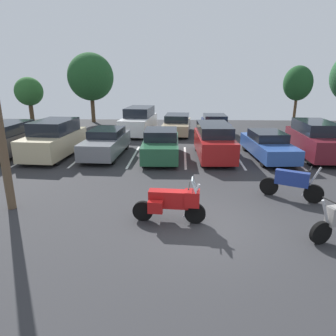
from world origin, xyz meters
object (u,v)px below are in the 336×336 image
object	(u,v)px
car_grey	(106,143)
car_green	(161,145)
motorcycle_third	(292,183)
car_maroon	(315,140)
car_champagne	(54,139)
car_far_white	(139,121)
motorcycle_touring	(172,202)
car_blue	(268,145)
car_red	(214,141)
car_far_tan	(177,124)
car_charcoal	(6,140)
car_far_navy	(215,124)

from	to	relation	value
car_grey	car_green	size ratio (longest dim) A/B	1.06
motorcycle_third	car_maroon	xyz separation A→B (m)	(3.23, 6.03, 0.35)
motorcycle_third	car_maroon	distance (m)	6.85
car_champagne	car_far_white	world-z (taller)	car_champagne
car_far_white	car_green	bearing A→B (deg)	-73.23
motorcycle_touring	car_blue	world-z (taller)	motorcycle_touring
car_red	car_far_tan	size ratio (longest dim) A/B	0.98
car_charcoal	car_champagne	world-z (taller)	car_champagne
motorcycle_touring	car_blue	size ratio (longest dim) A/B	0.45
car_blue	car_far_white	bearing A→B (deg)	140.17
motorcycle_touring	car_far_white	xyz separation A→B (m)	(-2.87, 14.28, 0.28)
car_blue	car_far_white	distance (m)	10.15
motorcycle_touring	car_green	distance (m)	7.44
car_charcoal	car_red	bearing A→B (deg)	0.21
car_far_white	car_blue	bearing A→B (deg)	-39.83
car_far_white	car_maroon	bearing A→B (deg)	-30.98
motorcycle_third	car_charcoal	bearing A→B (deg)	157.63
car_charcoal	car_far_navy	distance (m)	13.98
car_red	car_far_tan	distance (m)	7.10
car_charcoal	car_green	distance (m)	8.51
motorcycle_touring	car_far_white	bearing A→B (deg)	101.35
car_champagne	car_far_tan	world-z (taller)	car_champagne
car_green	car_blue	distance (m)	5.73
motorcycle_touring	car_far_tan	distance (m)	14.44
motorcycle_third	car_grey	world-z (taller)	car_grey
car_maroon	car_far_white	distance (m)	12.09
car_maroon	car_far_navy	distance (m)	8.06
car_red	car_blue	bearing A→B (deg)	2.53
car_green	car_far_navy	xyz separation A→B (m)	(3.60, 7.21, -0.04)
car_green	car_far_white	bearing A→B (deg)	106.77
motorcycle_touring	car_champagne	world-z (taller)	car_champagne
car_champagne	car_far_navy	distance (m)	11.76
motorcycle_third	car_champagne	distance (m)	12.21
car_charcoal	car_blue	distance (m)	14.23
car_champagne	car_charcoal	bearing A→B (deg)	178.77
car_grey	car_green	distance (m)	3.09
motorcycle_touring	motorcycle_third	distance (m)	4.73
motorcycle_touring	car_far_tan	world-z (taller)	motorcycle_touring
car_champagne	car_green	world-z (taller)	car_champagne
car_charcoal	car_far_tan	bearing A→B (deg)	36.41
car_grey	car_maroon	distance (m)	11.34
motorcycle_third	car_charcoal	distance (m)	14.68
car_far_navy	car_red	bearing A→B (deg)	-96.40
car_champagne	motorcycle_touring	bearing A→B (deg)	-48.81
car_green	car_far_white	world-z (taller)	car_far_white
motorcycle_touring	car_charcoal	size ratio (longest dim) A/B	0.48
car_maroon	car_far_white	world-z (taller)	car_far_white
car_champagne	car_red	world-z (taller)	car_champagne
car_red	car_maroon	distance (m)	5.49
car_champagne	car_grey	xyz separation A→B (m)	(2.76, 0.31, -0.22)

